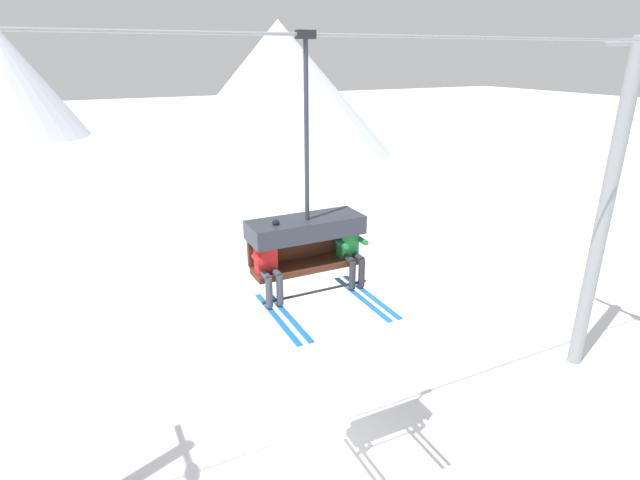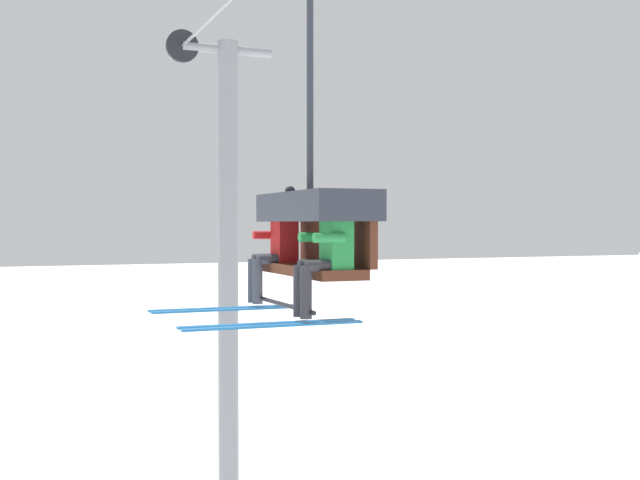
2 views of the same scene
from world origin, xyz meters
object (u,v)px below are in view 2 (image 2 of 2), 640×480
Objects in this scene: chairlift_chair at (317,216)px; skier_green at (324,252)px; lift_tower_near at (227,273)px; skier_red at (274,246)px.

chairlift_chair is 2.31× the size of skier_green.
lift_tower_near is 5.43m from skier_red.
skier_red is (-0.73, -0.21, -0.32)m from chairlift_chair.
chairlift_chair is 0.84m from skier_green.
chairlift_chair is 2.31× the size of skier_red.
skier_red is 1.46m from skier_green.
skier_red is 1.00× the size of skier_green.
lift_tower_near is at bearing 170.14° from skier_red.
chairlift_chair is at bearing 163.26° from skier_green.
lift_tower_near is 5.14× the size of skier_green.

